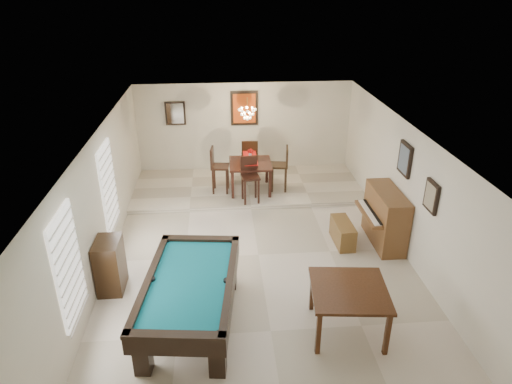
{
  "coord_description": "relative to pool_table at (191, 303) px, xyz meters",
  "views": [
    {
      "loc": [
        -0.72,
        -7.91,
        5.18
      ],
      "look_at": [
        0.0,
        0.6,
        1.15
      ],
      "focal_mm": 32.0,
      "sensor_mm": 36.0,
      "label": 1
    }
  ],
  "objects": [
    {
      "name": "ground_plane",
      "position": [
        1.27,
        1.96,
        -0.44
      ],
      "size": [
        6.0,
        9.0,
        0.02
      ],
      "primitive_type": "cube",
      "color": "beige"
    },
    {
      "name": "wall_back",
      "position": [
        1.27,
        6.46,
        0.87
      ],
      "size": [
        6.0,
        0.04,
        2.6
      ],
      "primitive_type": "cube",
      "color": "silver",
      "rests_on": "ground_plane"
    },
    {
      "name": "wall_left",
      "position": [
        -1.73,
        1.96,
        0.87
      ],
      "size": [
        0.04,
        9.0,
        2.6
      ],
      "primitive_type": "cube",
      "color": "silver",
      "rests_on": "ground_plane"
    },
    {
      "name": "wall_right",
      "position": [
        4.27,
        1.96,
        0.87
      ],
      "size": [
        0.04,
        9.0,
        2.6
      ],
      "primitive_type": "cube",
      "color": "silver",
      "rests_on": "ground_plane"
    },
    {
      "name": "ceiling",
      "position": [
        1.27,
        1.96,
        2.17
      ],
      "size": [
        6.0,
        9.0,
        0.04
      ],
      "primitive_type": "cube",
      "color": "white",
      "rests_on": "wall_back"
    },
    {
      "name": "dining_step",
      "position": [
        1.27,
        5.21,
        -0.37
      ],
      "size": [
        6.0,
        2.5,
        0.12
      ],
      "primitive_type": "cube",
      "color": "beige",
      "rests_on": "ground_plane"
    },
    {
      "name": "window_left_front",
      "position": [
        -1.7,
        -0.24,
        0.97
      ],
      "size": [
        0.06,
        1.0,
        1.7
      ],
      "primitive_type": "cube",
      "color": "white",
      "rests_on": "wall_left"
    },
    {
      "name": "window_left_rear",
      "position": [
        -1.7,
        2.56,
        0.97
      ],
      "size": [
        0.06,
        1.0,
        1.7
      ],
      "primitive_type": "cube",
      "color": "white",
      "rests_on": "wall_left"
    },
    {
      "name": "pool_table",
      "position": [
        0.0,
        0.0,
        0.0
      ],
      "size": [
        1.68,
        2.72,
        0.86
      ],
      "primitive_type": null,
      "rotation": [
        0.0,
        0.0,
        -0.12
      ],
      "color": "black",
      "rests_on": "ground_plane"
    },
    {
      "name": "square_table",
      "position": [
        2.48,
        -0.36,
        -0.02
      ],
      "size": [
        1.29,
        1.29,
        0.81
      ],
      "primitive_type": null,
      "rotation": [
        0.0,
        0.0,
        -0.1
      ],
      "color": "#311A0C",
      "rests_on": "ground_plane"
    },
    {
      "name": "upright_piano",
      "position": [
        3.85,
        2.26,
        0.17
      ],
      "size": [
        0.8,
        1.43,
        1.19
      ],
      "primitive_type": null,
      "color": "brown",
      "rests_on": "ground_plane"
    },
    {
      "name": "piano_bench",
      "position": [
        3.11,
        2.29,
        -0.18
      ],
      "size": [
        0.37,
        0.89,
        0.49
      ],
      "primitive_type": "cube",
      "rotation": [
        0.0,
        0.0,
        0.03
      ],
      "color": "brown",
      "rests_on": "ground_plane"
    },
    {
      "name": "apothecary_chest",
      "position": [
        -1.49,
        1.08,
        0.07
      ],
      "size": [
        0.44,
        0.66,
        0.99
      ],
      "primitive_type": "cube",
      "color": "black",
      "rests_on": "ground_plane"
    },
    {
      "name": "dining_table",
      "position": [
        1.32,
        4.88,
        0.13
      ],
      "size": [
        1.1,
        1.1,
        0.89
      ],
      "primitive_type": null,
      "rotation": [
        0.0,
        0.0,
        -0.02
      ],
      "color": "black",
      "rests_on": "dining_step"
    },
    {
      "name": "flower_vase",
      "position": [
        1.32,
        4.88,
        0.71
      ],
      "size": [
        0.18,
        0.18,
        0.26
      ],
      "primitive_type": null,
      "rotation": [
        0.0,
        0.0,
        0.25
      ],
      "color": "#B3120F",
      "rests_on": "dining_table"
    },
    {
      "name": "dining_chair_south",
      "position": [
        1.27,
        4.22,
        0.26
      ],
      "size": [
        0.47,
        0.47,
        1.13
      ],
      "primitive_type": null,
      "rotation": [
        0.0,
        0.0,
        0.13
      ],
      "color": "black",
      "rests_on": "dining_step"
    },
    {
      "name": "dining_chair_north",
      "position": [
        1.35,
        5.62,
        0.27
      ],
      "size": [
        0.44,
        0.44,
        1.16
      ],
      "primitive_type": null,
      "rotation": [
        0.0,
        0.0,
        3.12
      ],
      "color": "black",
      "rests_on": "dining_step"
    },
    {
      "name": "dining_chair_west",
      "position": [
        0.54,
        4.87,
        0.28
      ],
      "size": [
        0.48,
        0.48,
        1.19
      ],
      "primitive_type": null,
      "rotation": [
        0.0,
        0.0,
        1.47
      ],
      "color": "black",
      "rests_on": "dining_step"
    },
    {
      "name": "dining_chair_east",
      "position": [
        2.06,
        4.86,
        0.28
      ],
      "size": [
        0.49,
        0.49,
        1.17
      ],
      "primitive_type": null,
      "rotation": [
        0.0,
        0.0,
        -1.71
      ],
      "color": "black",
      "rests_on": "dining_step"
    },
    {
      "name": "chandelier",
      "position": [
        1.27,
        5.16,
        1.77
      ],
      "size": [
        0.44,
        0.44,
        0.6
      ],
      "primitive_type": null,
      "color": "#FFE5B2",
      "rests_on": "ceiling"
    },
    {
      "name": "back_painting",
      "position": [
        1.27,
        6.42,
        1.47
      ],
      "size": [
        0.75,
        0.06,
        0.95
      ],
      "primitive_type": "cube",
      "color": "#D84C14",
      "rests_on": "wall_back"
    },
    {
      "name": "back_mirror",
      "position": [
        -0.63,
        6.42,
        1.37
      ],
      "size": [
        0.55,
        0.06,
        0.65
      ],
      "primitive_type": "cube",
      "color": "white",
      "rests_on": "wall_back"
    },
    {
      "name": "right_picture_upper",
      "position": [
        4.23,
        2.26,
        1.47
      ],
      "size": [
        0.06,
        0.55,
        0.65
      ],
      "primitive_type": "cube",
      "color": "slate",
      "rests_on": "wall_right"
    },
    {
      "name": "right_picture_lower",
      "position": [
        4.23,
        0.96,
        1.27
      ],
      "size": [
        0.06,
        0.45,
        0.55
      ],
      "primitive_type": "cube",
      "color": "gray",
      "rests_on": "wall_right"
    }
  ]
}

